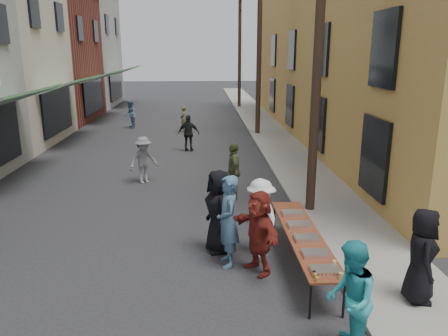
{
  "coord_description": "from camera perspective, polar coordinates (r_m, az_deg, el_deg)",
  "views": [
    {
      "loc": [
        1.25,
        -8.6,
        4.45
      ],
      "look_at": [
        1.85,
        3.13,
        1.3
      ],
      "focal_mm": 35.0,
      "sensor_mm": 36.0,
      "label": 1
    }
  ],
  "objects": [
    {
      "name": "guest_front_c",
      "position": [
        6.97,
        16.12,
        -16.18
      ],
      "size": [
        0.92,
        1.05,
        1.82
      ],
      "primitive_type": "imported",
      "rotation": [
        0.0,
        0.0,
        -1.88
      ],
      "color": "teal",
      "rests_on": "ground"
    },
    {
      "name": "guest_queue_back",
      "position": [
        9.04,
        4.52,
        -8.31
      ],
      "size": [
        1.19,
        1.69,
        1.76
      ],
      "primitive_type": "imported",
      "rotation": [
        0.0,
        0.0,
        -1.11
      ],
      "color": "maroon",
      "rests_on": "ground"
    },
    {
      "name": "building_ochre",
      "position": [
        24.66,
        21.42,
        15.3
      ],
      "size": [
        10.0,
        28.0,
        10.0
      ],
      "primitive_type": "cube",
      "color": "#AF963E",
      "rests_on": "ground"
    },
    {
      "name": "condiment_jar_b",
      "position": [
        7.7,
        11.85,
        -13.69
      ],
      "size": [
        0.07,
        0.07,
        0.08
      ],
      "primitive_type": "cylinder",
      "color": "#A57F26",
      "rests_on": "serving_table"
    },
    {
      "name": "catering_tray_sausage",
      "position": [
        7.93,
        13.06,
        -12.89
      ],
      "size": [
        0.5,
        0.33,
        0.08
      ],
      "primitive_type": "cube",
      "color": "maroon",
      "rests_on": "serving_table"
    },
    {
      "name": "catering_tray_buns_end",
      "position": [
        10.36,
        8.97,
        -5.86
      ],
      "size": [
        0.5,
        0.33,
        0.08
      ],
      "primitive_type": "cube",
      "color": "tan",
      "rests_on": "serving_table"
    },
    {
      "name": "sidewalk",
      "position": [
        24.3,
        6.03,
        4.5
      ],
      "size": [
        2.2,
        60.0,
        0.1
      ],
      "primitive_type": "cube",
      "color": "gray",
      "rests_on": "ground"
    },
    {
      "name": "guest_front_a",
      "position": [
        9.88,
        -0.72,
        -5.66
      ],
      "size": [
        0.85,
        1.07,
        1.92
      ],
      "primitive_type": "imported",
      "rotation": [
        0.0,
        0.0,
        -1.29
      ],
      "color": "black",
      "rests_on": "ground"
    },
    {
      "name": "passerby_far",
      "position": [
        26.66,
        -12.15,
        6.88
      ],
      "size": [
        0.71,
        0.87,
        1.66
      ],
      "primitive_type": "imported",
      "rotation": [
        0.0,
        0.0,
        4.81
      ],
      "color": "teal",
      "rests_on": "ground"
    },
    {
      "name": "condiment_jar_c",
      "position": [
        7.79,
        11.66,
        -13.34
      ],
      "size": [
        0.07,
        0.07,
        0.08
      ],
      "primitive_type": "cylinder",
      "color": "#A57F26",
      "rests_on": "serving_table"
    },
    {
      "name": "guest_front_b",
      "position": [
        9.24,
        0.5,
        -6.97
      ],
      "size": [
        0.57,
        0.78,
        1.98
      ],
      "primitive_type": "imported",
      "rotation": [
        0.0,
        0.0,
        -1.43
      ],
      "color": "#456786",
      "rests_on": "ground"
    },
    {
      "name": "ground",
      "position": [
        9.77,
        -10.2,
        -12.35
      ],
      "size": [
        120.0,
        120.0,
        0.0
      ],
      "primitive_type": "plane",
      "color": "#28282B",
      "rests_on": "ground"
    },
    {
      "name": "guest_front_d",
      "position": [
        9.75,
        4.81,
        -6.49
      ],
      "size": [
        1.03,
        1.3,
        1.77
      ],
      "primitive_type": "imported",
      "rotation": [
        0.0,
        0.0,
        -1.2
      ],
      "color": "white",
      "rests_on": "ground"
    },
    {
      "name": "catering_tray_foil_d",
      "position": [
        9.73,
        9.81,
        -7.32
      ],
      "size": [
        0.5,
        0.33,
        0.08
      ],
      "primitive_type": "cube",
      "color": "#B2B2B7",
      "rests_on": "serving_table"
    },
    {
      "name": "utility_pole_near",
      "position": [
        12.0,
        12.22,
        14.93
      ],
      "size": [
        0.26,
        0.26,
        9.0
      ],
      "primitive_type": "cylinder",
      "color": "#2D2116",
      "rests_on": "ground"
    },
    {
      "name": "guest_front_e",
      "position": [
        13.47,
        1.26,
        -0.33
      ],
      "size": [
        0.52,
        1.07,
        1.77
      ],
      "primitive_type": "imported",
      "rotation": [
        0.0,
        0.0,
        -1.49
      ],
      "color": "#5C663B",
      "rests_on": "ground"
    },
    {
      "name": "passerby_left",
      "position": [
        15.3,
        -10.46,
        1.03
      ],
      "size": [
        1.22,
        1.1,
        1.64
      ],
      "primitive_type": "imported",
      "rotation": [
        0.0,
        0.0,
        0.6
      ],
      "color": "slate",
      "rests_on": "ground"
    },
    {
      "name": "cup_stack",
      "position": [
        7.77,
        15.04,
        -13.49
      ],
      "size": [
        0.08,
        0.08,
        0.12
      ],
      "primitive_type": "cylinder",
      "color": "tan",
      "rests_on": "serving_table"
    },
    {
      "name": "catering_tray_buns",
      "position": [
        9.1,
        10.76,
        -8.98
      ],
      "size": [
        0.5,
        0.33,
        0.08
      ],
      "primitive_type": "cube",
      "color": "tan",
      "rests_on": "serving_table"
    },
    {
      "name": "passerby_right",
      "position": [
        24.98,
        -5.34,
        6.38
      ],
      "size": [
        0.44,
        0.59,
        1.46
      ],
      "primitive_type": "imported",
      "rotation": [
        0.0,
        0.0,
        4.52
      ],
      "color": "brown",
      "rests_on": "ground"
    },
    {
      "name": "utility_pole_far",
      "position": [
        35.73,
        2.06,
        15.08
      ],
      "size": [
        0.26,
        0.26,
        9.0
      ],
      "primitive_type": "cylinder",
      "color": "#2D2116",
      "rests_on": "ground"
    },
    {
      "name": "utility_pole_mid",
      "position": [
        23.8,
        4.61,
        15.09
      ],
      "size": [
        0.26,
        0.26,
        9.0
      ],
      "primitive_type": "cylinder",
      "color": "#2D2116",
      "rests_on": "ground"
    },
    {
      "name": "server",
      "position": [
        8.57,
        24.39,
        -10.37
      ],
      "size": [
        0.75,
        0.96,
        1.74
      ],
      "primitive_type": "imported",
      "rotation": [
        0.0,
        0.0,
        1.31
      ],
      "color": "black",
      "rests_on": "sidewalk"
    },
    {
      "name": "condiment_jar_a",
      "position": [
        7.62,
        12.04,
        -14.05
      ],
      "size": [
        0.07,
        0.07,
        0.08
      ],
      "primitive_type": "cylinder",
      "color": "#A57F26",
      "rests_on": "serving_table"
    },
    {
      "name": "serving_table",
      "position": [
        9.4,
        10.31,
        -8.67
      ],
      "size": [
        0.7,
        4.0,
        0.75
      ],
      "color": "maroon",
      "rests_on": "ground"
    },
    {
      "name": "passerby_mid",
      "position": [
        20.01,
        -4.62,
        4.55
      ],
      "size": [
        1.03,
        0.57,
        1.67
      ],
      "primitive_type": "imported",
      "rotation": [
        0.0,
        0.0,
        2.97
      ],
      "color": "black",
      "rests_on": "ground"
    },
    {
      "name": "catering_tray_foil_b",
      "position": [
        8.49,
        11.87,
        -10.87
      ],
      "size": [
        0.5,
        0.33,
        0.08
      ],
      "primitive_type": "cube",
      "color": "#B2B2B7",
      "rests_on": "serving_table"
    }
  ]
}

